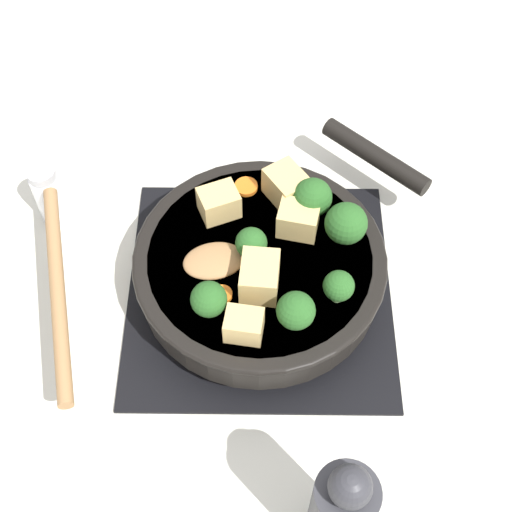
{
  "coord_description": "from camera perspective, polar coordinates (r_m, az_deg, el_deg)",
  "views": [
    {
      "loc": [
        0.44,
        0.0,
        0.73
      ],
      "look_at": [
        0.0,
        0.0,
        0.07
      ],
      "focal_mm": 50.0,
      "sensor_mm": 36.0,
      "label": 1
    }
  ],
  "objects": [
    {
      "name": "tofu_cube_center_large",
      "position": [
        0.82,
        2.18,
        5.61
      ],
      "size": [
        0.06,
        0.06,
        0.04
      ],
      "primitive_type": "cube",
      "rotation": [
        0.0,
        0.0,
        0.61
      ],
      "color": "#DBB770",
      "rests_on": "skillet_pan"
    },
    {
      "name": "broccoli_floret_near_spoon",
      "position": [
        0.77,
        -0.69,
        1.26
      ],
      "size": [
        0.03,
        0.03,
        0.04
      ],
      "color": "#709956",
      "rests_on": "skillet_pan"
    },
    {
      "name": "wooden_spoon",
      "position": [
        0.78,
        -11.07,
        -1.68
      ],
      "size": [
        0.27,
        0.24,
        0.02
      ],
      "color": "#A87A4C",
      "rests_on": "skillet_pan"
    },
    {
      "name": "skillet_pan",
      "position": [
        0.81,
        0.13,
        -0.71
      ],
      "size": [
        0.36,
        0.35,
        0.05
      ],
      "color": "black",
      "rests_on": "front_burner_grate"
    },
    {
      "name": "tofu_cube_back_piece",
      "position": [
        0.8,
        3.1,
        2.92
      ],
      "size": [
        0.04,
        0.05,
        0.04
      ],
      "primitive_type": "cube",
      "rotation": [
        0.0,
        0.0,
        1.36
      ],
      "color": "#DBB770",
      "rests_on": "skillet_pan"
    },
    {
      "name": "tofu_cube_east_chunk",
      "position": [
        0.75,
        0.31,
        -1.67
      ],
      "size": [
        0.05,
        0.04,
        0.04
      ],
      "primitive_type": "cube",
      "rotation": [
        0.0,
        0.0,
        6.2
      ],
      "color": "#DBB770",
      "rests_on": "skillet_pan"
    },
    {
      "name": "ground_plane",
      "position": [
        0.85,
        -0.0,
        -2.81
      ],
      "size": [
        2.4,
        2.4,
        0.0
      ],
      "primitive_type": "plane",
      "color": "silver"
    },
    {
      "name": "broccoli_floret_center_top",
      "position": [
        0.74,
        6.31,
        -2.43
      ],
      "size": [
        0.03,
        0.03,
        0.04
      ],
      "color": "#709956",
      "rests_on": "skillet_pan"
    },
    {
      "name": "broccoli_floret_north_edge",
      "position": [
        0.8,
        4.25,
        4.69
      ],
      "size": [
        0.04,
        0.04,
        0.05
      ],
      "color": "#709956",
      "rests_on": "skillet_pan"
    },
    {
      "name": "broccoli_floret_south_cluster",
      "position": [
        0.73,
        -4.12,
        -3.49
      ],
      "size": [
        0.04,
        0.04,
        0.05
      ],
      "color": "#709956",
      "rests_on": "skillet_pan"
    },
    {
      "name": "carrot_slice_near_center",
      "position": [
        0.76,
        -3.06,
        -3.1
      ],
      "size": [
        0.02,
        0.02,
        0.01
      ],
      "primitive_type": "cylinder",
      "color": "orange",
      "rests_on": "skillet_pan"
    },
    {
      "name": "carrot_slice_orange_thin",
      "position": [
        0.84,
        -1.08,
        5.57
      ],
      "size": [
        0.03,
        0.03,
        0.01
      ],
      "primitive_type": "cylinder",
      "color": "orange",
      "rests_on": "skillet_pan"
    },
    {
      "name": "broccoli_floret_east_rim",
      "position": [
        0.78,
        6.91,
        2.59
      ],
      "size": [
        0.05,
        0.05,
        0.05
      ],
      "color": "#709956",
      "rests_on": "skillet_pan"
    },
    {
      "name": "tofu_cube_west_chunk",
      "position": [
        0.81,
        -3.28,
        4.28
      ],
      "size": [
        0.05,
        0.05,
        0.03
      ],
      "primitive_type": "cube",
      "rotation": [
        0.0,
        0.0,
        1.96
      ],
      "color": "#DBB770",
      "rests_on": "skillet_pan"
    },
    {
      "name": "front_burner_grate",
      "position": [
        0.84,
        -0.0,
        -2.38
      ],
      "size": [
        0.31,
        0.31,
        0.03
      ],
      "color": "black",
      "rests_on": "ground_plane"
    },
    {
      "name": "tofu_cube_near_handle",
      "position": [
        0.73,
        -1.31,
        -5.55
      ],
      "size": [
        0.04,
        0.04,
        0.03
      ],
      "primitive_type": "cube",
      "rotation": [
        0.0,
        0.0,
        4.57
      ],
      "color": "#DBB770",
      "rests_on": "skillet_pan"
    },
    {
      "name": "salt_shaker",
      "position": [
        0.92,
        -16.47,
        4.76
      ],
      "size": [
        0.04,
        0.04,
        0.09
      ],
      "color": "white",
      "rests_on": "ground_plane"
    },
    {
      "name": "broccoli_floret_west_rim",
      "position": [
        0.72,
        2.87,
        -4.41
      ],
      "size": [
        0.04,
        0.04,
        0.05
      ],
      "color": "#709956",
      "rests_on": "skillet_pan"
    }
  ]
}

